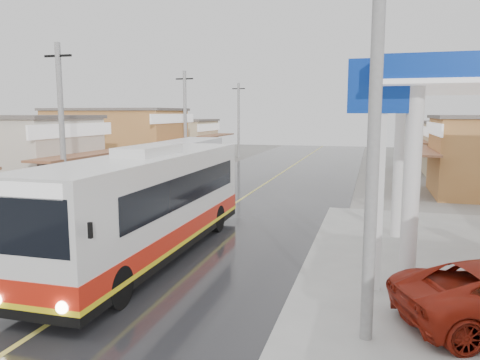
# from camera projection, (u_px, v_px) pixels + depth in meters

# --- Properties ---
(ground) EXTENTS (120.00, 120.00, 0.00)m
(ground) POSITION_uv_depth(u_px,v_px,m) (82.00, 303.00, 11.91)
(ground) COLOR slate
(ground) RESTS_ON ground
(road) EXTENTS (12.00, 90.00, 0.02)m
(road) POSITION_uv_depth(u_px,v_px,m) (241.00, 199.00, 26.20)
(road) COLOR black
(road) RESTS_ON ground
(centre_line) EXTENTS (0.15, 90.00, 0.01)m
(centre_line) POSITION_uv_depth(u_px,v_px,m) (241.00, 199.00, 26.20)
(centre_line) COLOR #D8CC4C
(centre_line) RESTS_ON road
(shopfronts_left) EXTENTS (11.00, 44.00, 5.20)m
(shopfronts_left) POSITION_uv_depth(u_px,v_px,m) (73.00, 183.00, 32.56)
(shopfronts_left) COLOR #C4B286
(shopfronts_left) RESTS_ON ground
(utility_poles_left) EXTENTS (1.60, 50.00, 8.00)m
(utility_poles_left) POSITION_uv_depth(u_px,v_px,m) (137.00, 191.00, 29.04)
(utility_poles_left) COLOR gray
(utility_poles_left) RESTS_ON ground
(utility_poles_right) EXTENTS (1.60, 36.00, 8.00)m
(utility_poles_right) POSITION_uv_depth(u_px,v_px,m) (370.00, 206.00, 24.31)
(utility_poles_right) COLOR gray
(utility_poles_right) RESTS_ON ground
(coach_bus) EXTENTS (2.84, 11.99, 3.73)m
(coach_bus) POSITION_uv_depth(u_px,v_px,m) (152.00, 204.00, 15.62)
(coach_bus) COLOR silver
(coach_bus) RESTS_ON road
(second_bus) EXTENTS (3.04, 9.40, 3.08)m
(second_bus) POSITION_uv_depth(u_px,v_px,m) (185.00, 164.00, 29.42)
(second_bus) COLOR silver
(second_bus) RESTS_ON road
(cyclist) EXTENTS (0.97, 1.94, 2.00)m
(cyclist) POSITION_uv_depth(u_px,v_px,m) (143.00, 194.00, 24.19)
(cyclist) COLOR black
(cyclist) RESTS_ON ground
(tricycle_near) EXTENTS (2.31, 2.84, 1.88)m
(tricycle_near) POSITION_uv_depth(u_px,v_px,m) (28.00, 200.00, 20.27)
(tricycle_near) COLOR #26262D
(tricycle_near) RESTS_ON ground
(tricycle_far) EXTENTS (1.51, 2.16, 1.65)m
(tricycle_far) POSITION_uv_depth(u_px,v_px,m) (74.00, 189.00, 23.88)
(tricycle_far) COLOR #26262D
(tricycle_far) RESTS_ON ground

